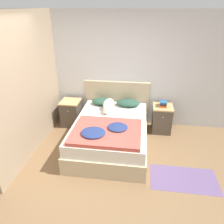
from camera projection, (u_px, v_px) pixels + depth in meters
The scene contains 13 objects.
ground_plane at pixel (93, 180), 3.61m from camera, with size 16.00×16.00×0.00m, color brown.
wall_back at pixel (111, 70), 4.95m from camera, with size 9.00×0.06×2.55m.
wall_side_left at pixel (34, 82), 4.15m from camera, with size 0.06×3.10×2.55m.
bed at pixel (111, 134), 4.38m from camera, with size 1.44×2.02×0.56m.
headboard at pixel (117, 101), 5.19m from camera, with size 1.52×0.06×1.05m.
nightstand_left at pixel (71, 113), 5.17m from camera, with size 0.44×0.46×0.61m.
nightstand_right at pixel (162, 119), 4.90m from camera, with size 0.44×0.46×0.61m.
pillow_left at pixel (103, 101), 4.96m from camera, with size 0.52×0.35×0.13m.
pillow_right at pixel (128, 103), 4.89m from camera, with size 0.52×0.35×0.13m.
quilt at pixel (106, 131), 3.82m from camera, with size 1.20×0.99×0.12m.
dog at pixel (108, 105), 4.72m from camera, with size 0.24×0.72×0.19m.
book_stack at pixel (163, 104), 4.76m from camera, with size 0.18×0.23×0.11m.
rug at pixel (184, 179), 3.62m from camera, with size 1.09×0.62×0.00m.
Camera 1 is at (0.70, -2.69, 2.59)m, focal length 35.00 mm.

